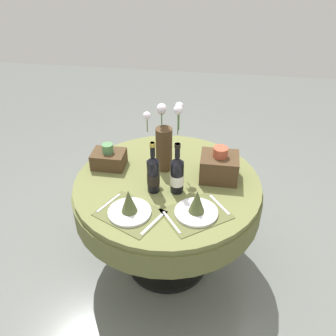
{
  "coord_description": "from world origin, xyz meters",
  "views": [
    {
      "loc": [
        0.27,
        -1.8,
        2.08
      ],
      "look_at": [
        0.0,
        0.03,
        0.81
      ],
      "focal_mm": 39.04,
      "sensor_mm": 36.0,
      "label": 1
    }
  ],
  "objects": [
    {
      "name": "place_setting_right",
      "position": [
        0.2,
        -0.28,
        0.78
      ],
      "size": [
        0.43,
        0.41,
        0.16
      ],
      "color": "brown",
      "rests_on": "dining_table"
    },
    {
      "name": "place_setting_left",
      "position": [
        -0.16,
        -0.33,
        0.78
      ],
      "size": [
        0.42,
        0.38,
        0.16
      ],
      "color": "brown",
      "rests_on": "dining_table"
    },
    {
      "name": "woven_basket_side_left",
      "position": [
        -0.4,
        0.11,
        0.79
      ],
      "size": [
        0.21,
        0.16,
        0.16
      ],
      "color": "#47331E",
      "rests_on": "dining_table"
    },
    {
      "name": "wine_bottle_right",
      "position": [
        0.07,
        -0.09,
        0.85
      ],
      "size": [
        0.08,
        0.08,
        0.33
      ],
      "color": "black",
      "rests_on": "dining_table"
    },
    {
      "name": "woven_basket_side_right",
      "position": [
        0.31,
        0.09,
        0.82
      ],
      "size": [
        0.23,
        0.2,
        0.22
      ],
      "color": "#47331E",
      "rests_on": "dining_table"
    },
    {
      "name": "wine_bottle_left",
      "position": [
        -0.07,
        -0.1,
        0.85
      ],
      "size": [
        0.07,
        0.07,
        0.33
      ],
      "color": "black",
      "rests_on": "dining_table"
    },
    {
      "name": "dining_table",
      "position": [
        0.0,
        0.0,
        0.6
      ],
      "size": [
        1.18,
        1.18,
        0.73
      ],
      "color": "olive",
      "rests_on": "ground"
    },
    {
      "name": "ground",
      "position": [
        0.0,
        0.0,
        0.0
      ],
      "size": [
        8.0,
        8.0,
        0.0
      ],
      "primitive_type": "plane",
      "color": "slate"
    },
    {
      "name": "flower_vase",
      "position": [
        -0.04,
        0.14,
        0.93
      ],
      "size": [
        0.24,
        0.17,
        0.48
      ],
      "color": "#47331E",
      "rests_on": "dining_table"
    }
  ]
}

